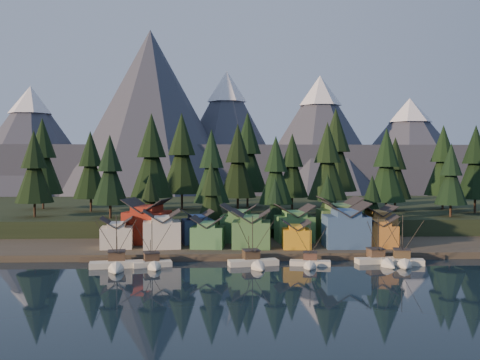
{
  "coord_description": "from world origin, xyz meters",
  "views": [
    {
      "loc": [
        -10.35,
        -100.87,
        21.73
      ],
      "look_at": [
        -4.79,
        30.0,
        17.15
      ],
      "focal_mm": 40.0,
      "sensor_mm": 36.0,
      "label": 1
    }
  ],
  "objects_px": {
    "boat_6": "(403,254)",
    "house_back_0": "(147,220)",
    "house_front_1": "(162,228)",
    "boat_4": "(310,257)",
    "boat_0": "(116,258)",
    "boat_5": "(382,255)",
    "boat_3": "(255,256)",
    "house_front_0": "(117,232)",
    "house_back_1": "(198,226)",
    "boat_1": "(153,257)"
  },
  "relations": [
    {
      "from": "boat_5",
      "to": "boat_6",
      "type": "bearing_deg",
      "value": -26.99
    },
    {
      "from": "boat_1",
      "to": "house_back_1",
      "type": "bearing_deg",
      "value": 55.36
    },
    {
      "from": "boat_5",
      "to": "house_back_1",
      "type": "distance_m",
      "value": 44.99
    },
    {
      "from": "boat_1",
      "to": "boat_4",
      "type": "relative_size",
      "value": 1.06
    },
    {
      "from": "boat_0",
      "to": "house_back_0",
      "type": "height_order",
      "value": "house_back_0"
    },
    {
      "from": "boat_5",
      "to": "house_back_0",
      "type": "distance_m",
      "value": 56.68
    },
    {
      "from": "boat_6",
      "to": "house_back_1",
      "type": "relative_size",
      "value": 1.35
    },
    {
      "from": "boat_1",
      "to": "boat_0",
      "type": "bearing_deg",
      "value": 173.06
    },
    {
      "from": "boat_0",
      "to": "boat_5",
      "type": "relative_size",
      "value": 1.07
    },
    {
      "from": "boat_1",
      "to": "boat_5",
      "type": "distance_m",
      "value": 47.96
    },
    {
      "from": "house_front_1",
      "to": "boat_6",
      "type": "bearing_deg",
      "value": -23.8
    },
    {
      "from": "house_front_0",
      "to": "house_back_0",
      "type": "relative_size",
      "value": 0.66
    },
    {
      "from": "boat_0",
      "to": "house_front_1",
      "type": "height_order",
      "value": "boat_0"
    },
    {
      "from": "boat_6",
      "to": "house_back_0",
      "type": "distance_m",
      "value": 60.98
    },
    {
      "from": "boat_5",
      "to": "house_front_0",
      "type": "bearing_deg",
      "value": 158.48
    },
    {
      "from": "house_front_0",
      "to": "house_back_0",
      "type": "height_order",
      "value": "house_back_0"
    },
    {
      "from": "boat_4",
      "to": "house_front_1",
      "type": "relative_size",
      "value": 1.05
    },
    {
      "from": "boat_0",
      "to": "house_back_1",
      "type": "bearing_deg",
      "value": 47.2
    },
    {
      "from": "boat_6",
      "to": "boat_5",
      "type": "bearing_deg",
      "value": 173.13
    },
    {
      "from": "house_front_0",
      "to": "house_back_1",
      "type": "distance_m",
      "value": 19.72
    },
    {
      "from": "house_front_0",
      "to": "house_back_0",
      "type": "xyz_separation_m",
      "value": [
        6.14,
        7.26,
        2.0
      ]
    },
    {
      "from": "boat_0",
      "to": "house_front_1",
      "type": "relative_size",
      "value": 1.29
    },
    {
      "from": "house_front_1",
      "to": "boat_4",
      "type": "bearing_deg",
      "value": -33.48
    },
    {
      "from": "boat_6",
      "to": "house_back_1",
      "type": "distance_m",
      "value": 49.26
    },
    {
      "from": "boat_5",
      "to": "house_front_1",
      "type": "height_order",
      "value": "house_front_1"
    },
    {
      "from": "boat_5",
      "to": "house_back_0",
      "type": "height_order",
      "value": "house_back_0"
    },
    {
      "from": "boat_6",
      "to": "house_back_0",
      "type": "height_order",
      "value": "house_back_0"
    },
    {
      "from": "boat_6",
      "to": "house_back_1",
      "type": "height_order",
      "value": "boat_6"
    },
    {
      "from": "house_front_1",
      "to": "house_front_0",
      "type": "bearing_deg",
      "value": 174.5
    },
    {
      "from": "boat_4",
      "to": "boat_6",
      "type": "height_order",
      "value": "boat_6"
    },
    {
      "from": "boat_4",
      "to": "house_front_0",
      "type": "distance_m",
      "value": 45.75
    },
    {
      "from": "boat_4",
      "to": "boat_6",
      "type": "distance_m",
      "value": 19.67
    },
    {
      "from": "boat_0",
      "to": "house_front_1",
      "type": "xyz_separation_m",
      "value": [
        7.4,
        17.06,
        3.99
      ]
    },
    {
      "from": "boat_1",
      "to": "boat_4",
      "type": "height_order",
      "value": "boat_1"
    },
    {
      "from": "house_front_0",
      "to": "house_back_1",
      "type": "xyz_separation_m",
      "value": [
        18.6,
        6.53,
        0.49
      ]
    },
    {
      "from": "boat_3",
      "to": "boat_4",
      "type": "distance_m",
      "value": 11.47
    },
    {
      "from": "house_back_0",
      "to": "house_back_1",
      "type": "height_order",
      "value": "house_back_0"
    },
    {
      "from": "house_front_1",
      "to": "house_back_0",
      "type": "relative_size",
      "value": 0.79
    },
    {
      "from": "boat_1",
      "to": "house_front_1",
      "type": "height_order",
      "value": "house_front_1"
    },
    {
      "from": "house_back_0",
      "to": "boat_0",
      "type": "bearing_deg",
      "value": -85.16
    },
    {
      "from": "boat_6",
      "to": "house_front_0",
      "type": "xyz_separation_m",
      "value": [
        -62.33,
        15.88,
        2.97
      ]
    },
    {
      "from": "house_front_1",
      "to": "house_back_1",
      "type": "relative_size",
      "value": 1.11
    },
    {
      "from": "boat_3",
      "to": "house_front_0",
      "type": "relative_size",
      "value": 1.49
    },
    {
      "from": "boat_1",
      "to": "boat_3",
      "type": "height_order",
      "value": "boat_3"
    },
    {
      "from": "boat_3",
      "to": "boat_6",
      "type": "height_order",
      "value": "boat_6"
    },
    {
      "from": "house_front_0",
      "to": "house_back_0",
      "type": "bearing_deg",
      "value": 43.65
    },
    {
      "from": "boat_4",
      "to": "house_front_0",
      "type": "relative_size",
      "value": 1.26
    },
    {
      "from": "boat_1",
      "to": "house_back_1",
      "type": "distance_m",
      "value": 24.21
    },
    {
      "from": "boat_0",
      "to": "boat_6",
      "type": "bearing_deg",
      "value": -8.25
    },
    {
      "from": "house_front_0",
      "to": "house_back_1",
      "type": "bearing_deg",
      "value": 13.21
    }
  ]
}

